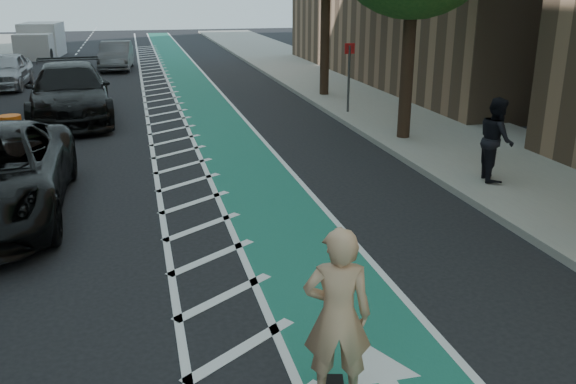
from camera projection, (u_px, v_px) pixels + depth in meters
name	position (u px, v px, depth m)	size (l,w,h in m)	color
ground	(117.00, 310.00, 8.47)	(120.00, 120.00, 0.00)	black
bike_lane	(225.00, 136.00, 18.35)	(2.00, 90.00, 0.01)	#1A5E46
buffer_strip	(175.00, 139.00, 18.01)	(1.40, 90.00, 0.01)	silver
sidewalk_right	(423.00, 123.00, 19.83)	(5.00, 90.00, 0.15)	gray
curb_right	(352.00, 126.00, 19.26)	(0.12, 90.00, 0.16)	gray
sign_post	(349.00, 77.00, 20.82)	(0.35, 0.08, 2.47)	#4C4C4C
skateboarder	(337.00, 316.00, 6.20)	(0.71, 0.47, 1.94)	tan
suv_far	(70.00, 93.00, 20.28)	(2.59, 6.37, 1.85)	black
car_silver	(5.00, 70.00, 26.93)	(1.82, 4.52, 1.54)	#A5A5AB
car_grey	(116.00, 56.00, 32.99)	(1.57, 4.50, 1.48)	#525357
pedestrian	(496.00, 139.00, 13.43)	(0.90, 0.70, 1.86)	black
box_truck	(40.00, 42.00, 38.95)	(2.63, 5.19, 2.09)	silver
barrel_b	(12.00, 135.00, 16.40)	(0.74, 0.74, 1.01)	#E2570B
barrel_c	(59.00, 90.00, 23.51)	(0.74, 0.74, 1.01)	#E4570C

